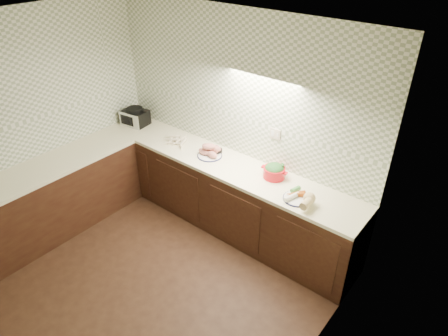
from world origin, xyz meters
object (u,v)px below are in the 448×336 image
Objects in this scene: parsnip_pile at (178,139)px; sweet_potato_plate at (210,151)px; veg_plate at (303,197)px; toaster_oven at (135,117)px; dutch_oven at (274,171)px; onion_bowl at (217,150)px.

sweet_potato_plate is at bearing -3.92° from parsnip_pile.
toaster_oven is at bearing 177.35° from veg_plate.
parsnip_pile is 1.16× the size of dutch_oven.
dutch_oven is at bearing 1.92° from parsnip_pile.
sweet_potato_plate reaches higher than parsnip_pile.
parsnip_pile is 0.99× the size of veg_plate.
parsnip_pile is at bearing -172.84° from onion_bowl.
onion_bowl is (0.59, 0.07, 0.01)m from parsnip_pile.
toaster_oven is 1.24× the size of sweet_potato_plate.
parsnip_pile is 0.59m from onion_bowl.
parsnip_pile is 0.57m from sweet_potato_plate.
toaster_oven is 1.05× the size of parsnip_pile.
dutch_oven is (2.24, 0.07, -0.03)m from toaster_oven.
dutch_oven reaches higher than onion_bowl.
parsnip_pile is 1.43m from dutch_oven.
onion_bowl is 0.43× the size of dutch_oven.
toaster_oven is at bearing 179.28° from sweet_potato_plate.
onion_bowl is at bearing 170.48° from veg_plate.
dutch_oven is (0.86, 0.09, 0.02)m from sweet_potato_plate.
toaster_oven is 1.04× the size of veg_plate.
sweet_potato_plate is 2.31× the size of onion_bowl.
dutch_oven reaches higher than veg_plate.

